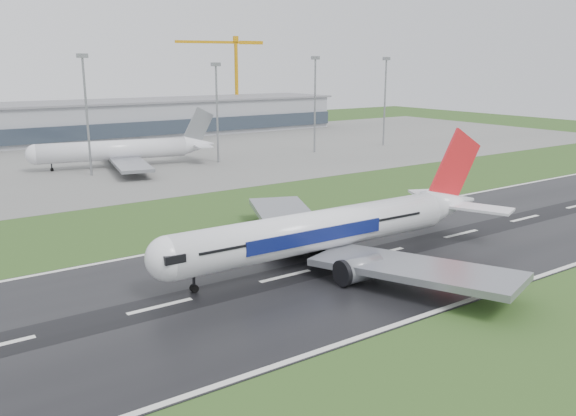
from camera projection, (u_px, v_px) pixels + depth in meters
ground at (383, 253)px, 99.72m from camera, size 520.00×520.00×0.00m
runway at (383, 253)px, 99.71m from camera, size 400.00×45.00×0.10m
apron at (125, 158)px, 199.56m from camera, size 400.00×130.00×0.08m
terminal at (74, 122)px, 245.72m from camera, size 240.00×36.00×15.00m
main_airliner at (340, 203)px, 93.74m from camera, size 65.62×62.63×18.97m
parked_airliner at (121, 139)px, 181.32m from camera, size 67.41×64.27×16.98m
tower_crane at (237, 82)px, 302.19m from camera, size 44.91×11.70×44.74m
floodmast_2 at (87, 118)px, 165.31m from camera, size 0.64×0.64×32.72m
floodmast_3 at (217, 115)px, 188.26m from camera, size 0.64×0.64×30.41m
floodmast_4 at (315, 107)px, 209.65m from camera, size 0.64×0.64×32.62m
floodmast_5 at (385, 103)px, 228.45m from camera, size 0.64×0.64×32.53m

